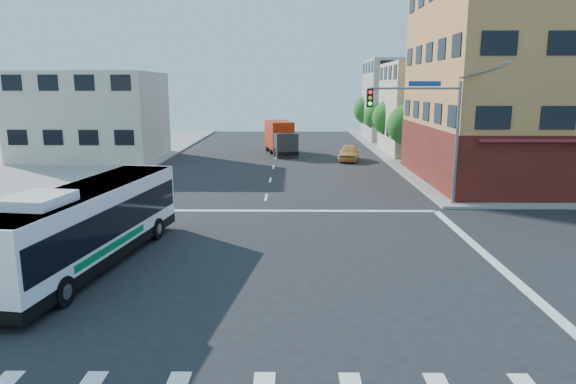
{
  "coord_description": "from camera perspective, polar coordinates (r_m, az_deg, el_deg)",
  "views": [
    {
      "loc": [
        1.65,
        -17.87,
        6.71
      ],
      "look_at": [
        1.43,
        4.98,
        1.99
      ],
      "focal_mm": 32.0,
      "sensor_mm": 36.0,
      "label": 1
    }
  ],
  "objects": [
    {
      "name": "corner_building_ne",
      "position": [
        40.72,
        27.7,
        9.2
      ],
      "size": [
        18.1,
        15.44,
        14.0
      ],
      "color": "#B77D42",
      "rests_on": "ground"
    },
    {
      "name": "building_east_near",
      "position": [
        54.12,
        17.22,
        8.82
      ],
      "size": [
        12.06,
        10.06,
        9.0
      ],
      "color": "#C1B594",
      "rests_on": "ground"
    },
    {
      "name": "building_east_far",
      "position": [
        67.63,
        13.86,
        9.89
      ],
      "size": [
        12.06,
        10.06,
        10.0
      ],
      "color": "#979793",
      "rests_on": "ground"
    },
    {
      "name": "street_tree_d",
      "position": [
        70.6,
        9.02,
        9.23
      ],
      "size": [
        4.0,
        4.0,
        6.03
      ],
      "color": "#352213",
      "rests_on": "ground"
    },
    {
      "name": "parked_car",
      "position": [
        47.51,
        6.79,
        4.37
      ],
      "size": [
        2.49,
        4.6,
        1.48
      ],
      "primitive_type": "imported",
      "rotation": [
        0.0,
        0.0,
        -0.18
      ],
      "color": "gold",
      "rests_on": "ground"
    },
    {
      "name": "street_tree_b",
      "position": [
        54.84,
        11.45,
        8.35
      ],
      "size": [
        3.8,
        3.8,
        5.79
      ],
      "color": "#352213",
      "rests_on": "ground"
    },
    {
      "name": "street_tree_c",
      "position": [
        62.73,
        10.07,
        8.52
      ],
      "size": [
        3.4,
        3.4,
        5.29
      ],
      "color": "#352213",
      "rests_on": "ground"
    },
    {
      "name": "transit_bus",
      "position": [
        20.72,
        -21.34,
        -3.34
      ],
      "size": [
        3.98,
        11.52,
        3.34
      ],
      "rotation": [
        0.0,
        0.0,
        -0.14
      ],
      "color": "black",
      "rests_on": "ground"
    },
    {
      "name": "street_tree_a",
      "position": [
        47.03,
        13.26,
        7.55
      ],
      "size": [
        3.6,
        3.6,
        5.53
      ],
      "color": "#352213",
      "rests_on": "ground"
    },
    {
      "name": "building_west",
      "position": [
        51.44,
        -20.94,
        7.89
      ],
      "size": [
        12.06,
        10.06,
        8.0
      ],
      "color": "beige",
      "rests_on": "ground"
    },
    {
      "name": "signal_mast_ne",
      "position": [
        29.49,
        15.28,
        7.89
      ],
      "size": [
        7.91,
        1.13,
        8.07
      ],
      "color": "slate",
      "rests_on": "ground"
    },
    {
      "name": "box_truck",
      "position": [
        51.86,
        -0.82,
        5.98
      ],
      "size": [
        3.56,
        7.48,
        3.24
      ],
      "rotation": [
        0.0,
        0.0,
        0.22
      ],
      "color": "#26262B",
      "rests_on": "ground"
    },
    {
      "name": "ground",
      "position": [
        19.16,
        -4.48,
        -8.87
      ],
      "size": [
        120.0,
        120.0,
        0.0
      ],
      "primitive_type": "plane",
      "color": "black",
      "rests_on": "ground"
    }
  ]
}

